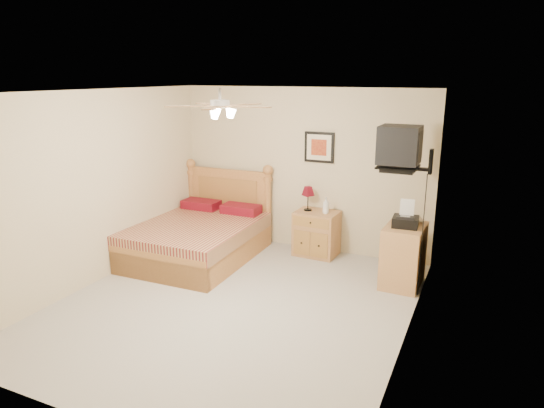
% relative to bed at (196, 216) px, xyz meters
% --- Properties ---
extents(floor, '(4.50, 4.50, 0.00)m').
position_rel_bed_xyz_m(floor, '(1.24, -1.12, -0.65)').
color(floor, '#A59F95').
rests_on(floor, ground).
extents(ceiling, '(4.00, 4.50, 0.04)m').
position_rel_bed_xyz_m(ceiling, '(1.24, -1.12, 1.85)').
color(ceiling, white).
rests_on(ceiling, ground).
extents(wall_back, '(4.00, 0.04, 2.50)m').
position_rel_bed_xyz_m(wall_back, '(1.24, 1.13, 0.60)').
color(wall_back, beige).
rests_on(wall_back, ground).
extents(wall_front, '(4.00, 0.04, 2.50)m').
position_rel_bed_xyz_m(wall_front, '(1.24, -3.37, 0.60)').
color(wall_front, beige).
rests_on(wall_front, ground).
extents(wall_left, '(0.04, 4.50, 2.50)m').
position_rel_bed_xyz_m(wall_left, '(-0.76, -1.12, 0.60)').
color(wall_left, beige).
rests_on(wall_left, ground).
extents(wall_right, '(0.04, 4.50, 2.50)m').
position_rel_bed_xyz_m(wall_right, '(3.24, -1.12, 0.60)').
color(wall_right, beige).
rests_on(wall_right, ground).
extents(bed, '(1.58, 2.05, 1.31)m').
position_rel_bed_xyz_m(bed, '(0.00, 0.00, 0.00)').
color(bed, '#AC6636').
rests_on(bed, ground).
extents(nightstand, '(0.65, 0.50, 0.68)m').
position_rel_bed_xyz_m(nightstand, '(1.57, 0.88, -0.31)').
color(nightstand, '#A7683D').
rests_on(nightstand, ground).
extents(table_lamp, '(0.23, 0.23, 0.37)m').
position_rel_bed_xyz_m(table_lamp, '(1.42, 0.90, 0.21)').
color(table_lamp, '#5F0A17').
rests_on(table_lamp, nightstand).
extents(lotion_bottle, '(0.10, 0.10, 0.25)m').
position_rel_bed_xyz_m(lotion_bottle, '(1.72, 0.85, 0.15)').
color(lotion_bottle, white).
rests_on(lotion_bottle, nightstand).
extents(framed_picture, '(0.46, 0.04, 0.46)m').
position_rel_bed_xyz_m(framed_picture, '(1.51, 1.11, 0.97)').
color(framed_picture, black).
rests_on(framed_picture, wall_back).
extents(dresser, '(0.50, 0.70, 0.81)m').
position_rel_bed_xyz_m(dresser, '(2.97, 0.31, -0.25)').
color(dresser, '#BB7747').
rests_on(dresser, ground).
extents(fax_machine, '(0.34, 0.36, 0.33)m').
position_rel_bed_xyz_m(fax_machine, '(2.97, 0.28, 0.32)').
color(fax_machine, black).
rests_on(fax_machine, dresser).
extents(magazine_lower, '(0.18, 0.24, 0.02)m').
position_rel_bed_xyz_m(magazine_lower, '(2.92, 0.51, 0.16)').
color(magazine_lower, '#B9B198').
rests_on(magazine_lower, dresser).
extents(magazine_upper, '(0.29, 0.33, 0.02)m').
position_rel_bed_xyz_m(magazine_upper, '(2.94, 0.51, 0.19)').
color(magazine_upper, gray).
rests_on(magazine_upper, magazine_lower).
extents(wall_tv, '(0.56, 0.46, 0.58)m').
position_rel_bed_xyz_m(wall_tv, '(2.99, 0.22, 1.16)').
color(wall_tv, black).
rests_on(wall_tv, wall_right).
extents(ceiling_fan, '(1.14, 1.14, 0.28)m').
position_rel_bed_xyz_m(ceiling_fan, '(1.24, -1.32, 1.71)').
color(ceiling_fan, white).
rests_on(ceiling_fan, ceiling).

